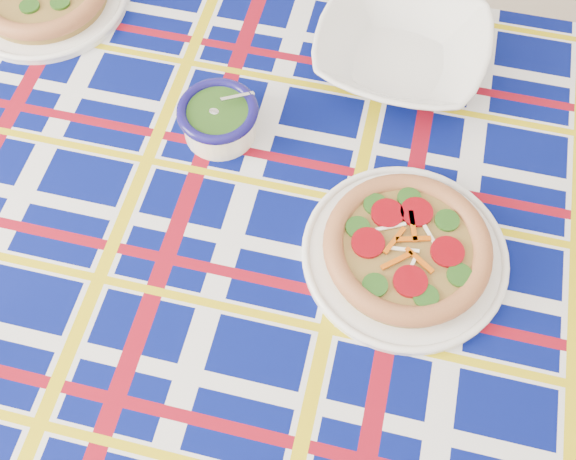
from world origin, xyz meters
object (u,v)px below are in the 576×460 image
(dining_table, at_px, (293,243))
(main_focaccia_plate, at_px, (407,248))
(pesto_bowl, at_px, (218,118))
(serving_bowl, at_px, (401,50))

(dining_table, distance_m, main_focaccia_plate, 0.22)
(dining_table, height_order, pesto_bowl, pesto_bowl)
(pesto_bowl, bearing_deg, main_focaccia_plate, -20.35)
(main_focaccia_plate, relative_size, pesto_bowl, 2.41)
(dining_table, height_order, main_focaccia_plate, main_focaccia_plate)
(main_focaccia_plate, bearing_deg, dining_table, 177.64)
(serving_bowl, bearing_deg, pesto_bowl, -135.92)
(main_focaccia_plate, height_order, serving_bowl, serving_bowl)
(dining_table, distance_m, pesto_bowl, 0.25)
(dining_table, relative_size, main_focaccia_plate, 5.52)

